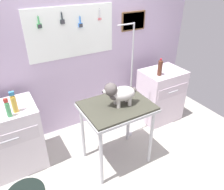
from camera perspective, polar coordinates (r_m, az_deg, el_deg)
ground at (r=3.14m, az=3.33°, el=-18.93°), size 4.40×4.00×0.04m
rear_wall_panel at (r=3.41m, az=-7.95°, el=9.47°), size 4.00×0.11×2.30m
grooming_table at (r=2.73m, az=1.23°, el=-4.40°), size 0.86×0.66×0.91m
grooming_arm at (r=3.17m, az=4.81°, el=1.40°), size 0.29×0.11×1.78m
dog at (r=2.58m, az=1.89°, el=0.50°), size 0.43×0.25×0.31m
counter_left at (r=3.14m, az=-25.45°, el=-10.43°), size 0.80×0.58×0.91m
cabinet_right at (r=3.86m, az=12.56°, el=-0.05°), size 0.68×0.54×0.91m
spray_bottle_short at (r=2.72m, az=-24.22°, el=-1.95°), size 0.06×0.06×0.26m
shampoo_bottle at (r=2.67m, az=-25.52°, el=-3.29°), size 0.05×0.05×0.23m
soda_bottle at (r=3.45m, az=12.43°, el=7.01°), size 0.07×0.07×0.27m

